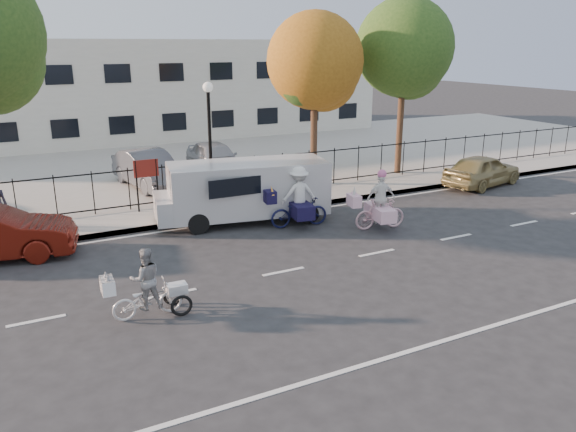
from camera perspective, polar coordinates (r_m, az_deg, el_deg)
ground at (r=14.83m, az=-0.45°, el=-5.67°), size 120.00×120.00×0.00m
road_markings at (r=14.83m, az=-0.45°, el=-5.65°), size 60.00×9.52×0.01m
curb at (r=19.18m, az=-7.29°, el=-0.23°), size 60.00×0.10×0.15m
sidewalk at (r=20.13m, az=-8.32°, el=0.56°), size 60.00×2.20×0.15m
parking_lot at (r=28.46m, az=-14.29°, el=5.08°), size 60.00×15.60×0.15m
iron_fence at (r=20.93m, az=-9.42°, el=3.49°), size 58.00×0.06×1.50m
building at (r=37.81m, az=-18.26°, el=12.10°), size 34.00×10.00×6.00m
lamppost at (r=20.31m, az=-8.01°, el=9.50°), size 0.36×0.36×4.33m
street_sign at (r=19.96m, az=-14.18°, el=4.06°), size 0.85×0.06×1.80m
zebra_trike at (r=12.65m, az=-14.15°, el=-7.36°), size 1.85×0.71×1.59m
unicorn_bike at (r=18.20m, az=9.27°, el=0.88°), size 1.99×1.41×1.96m
bull_bike at (r=18.20m, az=1.03°, el=1.33°), size 2.19×1.52×2.00m
white_van at (r=18.70m, az=-4.34°, el=2.73°), size 5.96×2.84×2.02m
gold_sedan at (r=24.92m, az=19.14°, el=4.42°), size 4.22×2.41×1.35m
lot_car_c at (r=23.48m, az=-13.94°, el=4.65°), size 2.23×4.65×1.47m
lot_car_d at (r=25.31m, az=-7.43°, el=5.86°), size 1.77×4.27×1.45m
tree_mid at (r=23.01m, az=2.98°, el=15.01°), size 3.83×3.83×7.02m
tree_east at (r=25.55m, az=11.90°, el=15.94°), size 4.19×4.19×7.69m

